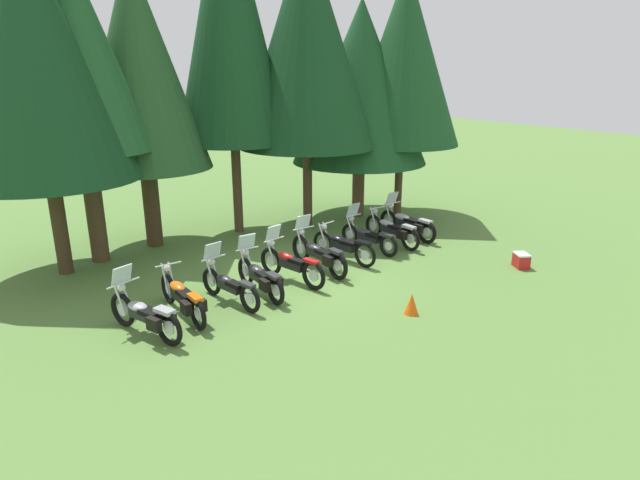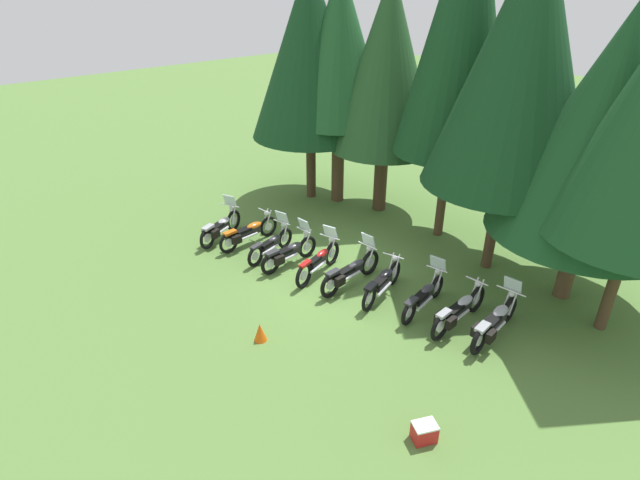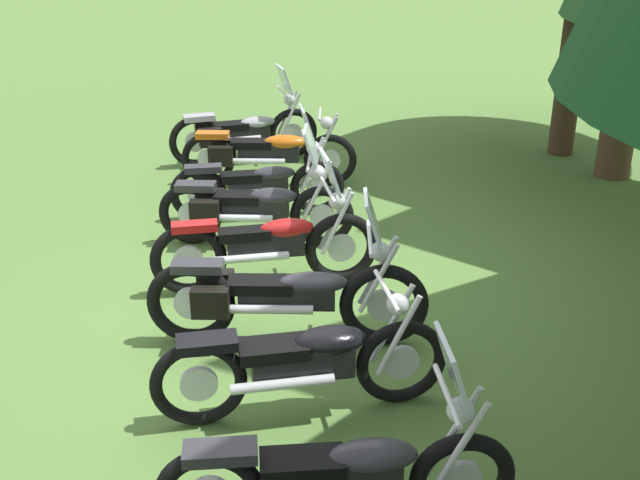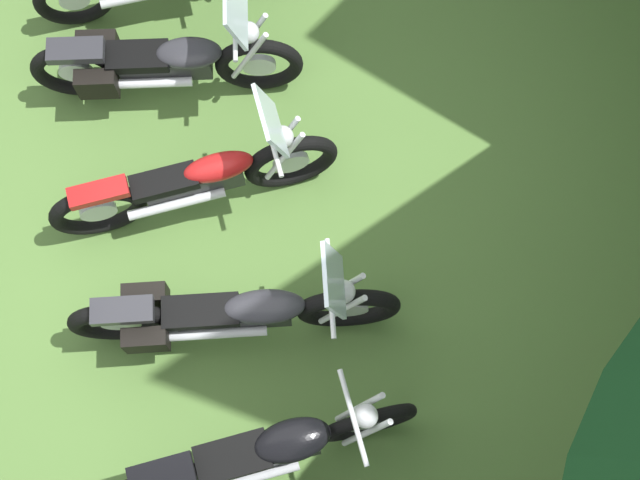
# 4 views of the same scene
# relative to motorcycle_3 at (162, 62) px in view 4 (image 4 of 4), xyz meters

# --- Properties ---
(ground_plane) EXTENTS (80.00, 80.00, 0.00)m
(ground_plane) POSITION_rel_motorcycle_3_xyz_m (1.61, 0.44, -0.46)
(ground_plane) COLOR #547A38
(motorcycle_3) EXTENTS (0.61, 2.20, 1.37)m
(motorcycle_3) POSITION_rel_motorcycle_3_xyz_m (0.00, 0.00, 0.00)
(motorcycle_3) COLOR black
(motorcycle_3) RESTS_ON ground_plane
(motorcycle_4) EXTENTS (0.83, 2.24, 1.39)m
(motorcycle_4) POSITION_rel_motorcycle_3_xyz_m (1.02, 0.31, 0.01)
(motorcycle_4) COLOR black
(motorcycle_4) RESTS_ON ground_plane
(motorcycle_5) EXTENTS (0.70, 2.46, 1.40)m
(motorcycle_5) POSITION_rel_motorcycle_3_xyz_m (2.06, 0.57, 0.02)
(motorcycle_5) COLOR black
(motorcycle_5) RESTS_ON ground_plane
(motorcycle_6) EXTENTS (0.81, 2.21, 1.01)m
(motorcycle_6) POSITION_rel_motorcycle_3_xyz_m (3.05, 0.83, 0.00)
(motorcycle_6) COLOR black
(motorcycle_6) RESTS_ON ground_plane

